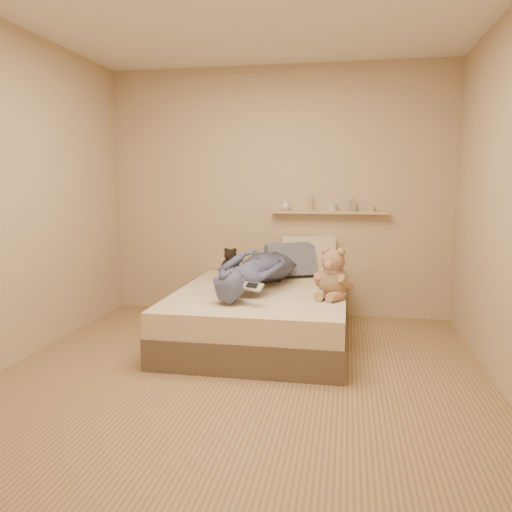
% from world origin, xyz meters
% --- Properties ---
extents(room, '(3.80, 3.80, 3.80)m').
position_xyz_m(room, '(0.00, 0.00, 1.30)').
color(room, '#9C7C50').
rests_on(room, ground).
extents(bed, '(1.50, 1.90, 0.45)m').
position_xyz_m(bed, '(0.00, 0.93, 0.22)').
color(bed, brown).
rests_on(bed, floor).
extents(game_console, '(0.19, 0.14, 0.06)m').
position_xyz_m(game_console, '(0.03, 0.34, 0.61)').
color(game_console, silver).
rests_on(game_console, bed).
extents(teddy_bear, '(0.34, 0.35, 0.43)m').
position_xyz_m(teddy_bear, '(0.63, 0.74, 0.63)').
color(teddy_bear, '#8C644D').
rests_on(teddy_bear, bed).
extents(dark_plush, '(0.19, 0.19, 0.30)m').
position_xyz_m(dark_plush, '(-0.43, 1.55, 0.58)').
color(dark_plush, black).
rests_on(dark_plush, bed).
extents(pillow_cream, '(0.59, 0.36, 0.42)m').
position_xyz_m(pillow_cream, '(0.34, 1.76, 0.65)').
color(pillow_cream, beige).
rests_on(pillow_cream, bed).
extents(pillow_grey, '(0.56, 0.45, 0.37)m').
position_xyz_m(pillow_grey, '(0.18, 1.62, 0.62)').
color(pillow_grey, slate).
rests_on(pillow_grey, bed).
extents(person, '(0.84, 1.59, 0.36)m').
position_xyz_m(person, '(-0.05, 1.01, 0.63)').
color(person, '#4B5377').
rests_on(person, bed).
extents(wall_shelf, '(1.20, 0.12, 0.03)m').
position_xyz_m(wall_shelf, '(0.55, 1.84, 1.10)').
color(wall_shelf, tan).
rests_on(wall_shelf, wall_back).
extents(shelf_bottles, '(0.97, 0.13, 0.17)m').
position_xyz_m(shelf_bottles, '(0.45, 1.84, 1.17)').
color(shelf_bottles, silver).
rests_on(shelf_bottles, wall_shelf).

